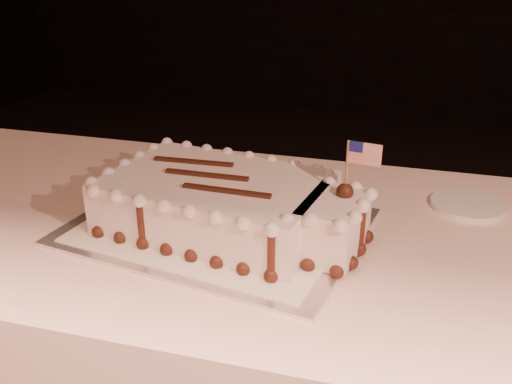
% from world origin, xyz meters
% --- Properties ---
extents(banquet_table, '(2.40, 0.80, 0.75)m').
position_xyz_m(banquet_table, '(0.00, 0.60, 0.38)').
color(banquet_table, '#FFD1C5').
rests_on(banquet_table, ground).
extents(cake_board, '(0.62, 0.50, 0.01)m').
position_xyz_m(cake_board, '(-0.19, 0.57, 0.75)').
color(cake_board, silver).
rests_on(cake_board, banquet_table).
extents(doily, '(0.55, 0.45, 0.00)m').
position_xyz_m(doily, '(-0.19, 0.57, 0.76)').
color(doily, white).
rests_on(doily, cake_board).
extents(sheet_cake, '(0.54, 0.36, 0.21)m').
position_xyz_m(sheet_cake, '(-0.17, 0.56, 0.81)').
color(sheet_cake, white).
rests_on(sheet_cake, doily).
extents(side_plate, '(0.16, 0.16, 0.01)m').
position_xyz_m(side_plate, '(0.29, 0.80, 0.76)').
color(side_plate, white).
rests_on(side_plate, banquet_table).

